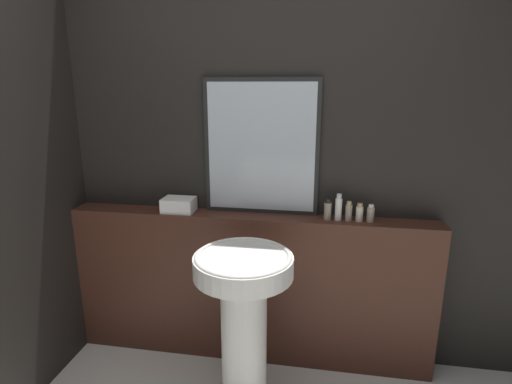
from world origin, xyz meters
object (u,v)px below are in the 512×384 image
towel_stack (179,205)px  shampoo_bottle (328,210)px  conditioner_bottle (338,208)px  mirror (261,148)px  body_wash_bottle (359,213)px  pedestal_sink (244,313)px  lotion_bottle (349,212)px  hand_soap_bottle (371,214)px

towel_stack → shampoo_bottle: bearing=0.0°
shampoo_bottle → conditioner_bottle: conditioner_bottle is taller
conditioner_bottle → towel_stack: bearing=-180.0°
conditioner_bottle → mirror: bearing=171.6°
towel_stack → body_wash_bottle: body_wash_bottle is taller
pedestal_sink → body_wash_bottle: bearing=38.3°
lotion_bottle → hand_soap_bottle: 0.12m
pedestal_sink → mirror: 0.96m
towel_stack → lotion_bottle: bearing=0.0°
lotion_bottle → hand_soap_bottle: (0.12, 0.00, -0.01)m
hand_soap_bottle → lotion_bottle: bearing=180.0°
towel_stack → conditioner_bottle: conditioner_bottle is taller
towel_stack → body_wash_bottle: (1.11, 0.00, 0.01)m
pedestal_sink → shampoo_bottle: shampoo_bottle is taller
pedestal_sink → conditioner_bottle: 0.81m
conditioner_bottle → body_wash_bottle: bearing=-0.0°
mirror → shampoo_bottle: (0.41, -0.07, -0.35)m
mirror → body_wash_bottle: mirror is taller
lotion_bottle → conditioner_bottle: bearing=180.0°
mirror → shampoo_bottle: size_ratio=6.61×
towel_stack → lotion_bottle: size_ratio=1.69×
pedestal_sink → body_wash_bottle: (0.60, 0.47, 0.43)m
pedestal_sink → hand_soap_bottle: bearing=35.6°
mirror → body_wash_bottle: size_ratio=7.59×
shampoo_bottle → towel_stack: bearing=-180.0°
mirror → lotion_bottle: bearing=-7.5°
shampoo_bottle → conditioner_bottle: (0.06, 0.00, 0.02)m
towel_stack → shampoo_bottle: 0.92m
pedestal_sink → body_wash_bottle: body_wash_bottle is taller
shampoo_bottle → lotion_bottle: (0.12, -0.00, -0.00)m
mirror → hand_soap_bottle: size_ratio=7.84×
hand_soap_bottle → shampoo_bottle: bearing=180.0°
conditioner_bottle → hand_soap_bottle: size_ratio=1.53×
towel_stack → conditioner_bottle: size_ratio=1.24×
conditioner_bottle → lotion_bottle: conditioner_bottle is taller
mirror → shampoo_bottle: bearing=-9.6°
body_wash_bottle → mirror: bearing=173.3°
shampoo_bottle → lotion_bottle: 0.12m
hand_soap_bottle → towel_stack: bearing=180.0°
pedestal_sink → mirror: bearing=89.5°
shampoo_bottle → lotion_bottle: size_ratio=1.06×
mirror → lotion_bottle: 0.64m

